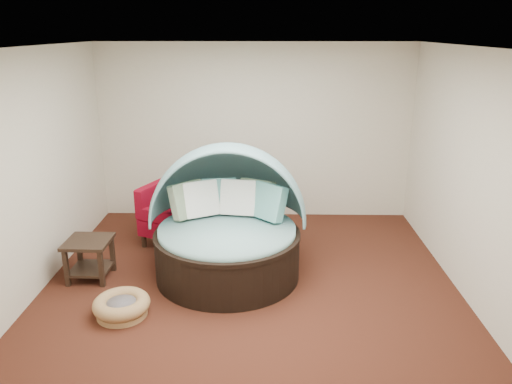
{
  "coord_description": "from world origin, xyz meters",
  "views": [
    {
      "loc": [
        0.18,
        -5.4,
        2.98
      ],
      "look_at": [
        0.06,
        0.6,
        1.01
      ],
      "focal_mm": 35.0,
      "sensor_mm": 36.0,
      "label": 1
    }
  ],
  "objects_px": {
    "canopy_daybed": "(227,216)",
    "red_armchair": "(169,216)",
    "pet_basket": "(122,306)",
    "side_table": "(89,254)"
  },
  "relations": [
    {
      "from": "red_armchair",
      "to": "side_table",
      "type": "relative_size",
      "value": 1.77
    },
    {
      "from": "canopy_daybed",
      "to": "red_armchair",
      "type": "relative_size",
      "value": 2.04
    },
    {
      "from": "canopy_daybed",
      "to": "pet_basket",
      "type": "xyz_separation_m",
      "value": [
        -1.09,
        -1.06,
        -0.66
      ]
    },
    {
      "from": "pet_basket",
      "to": "red_armchair",
      "type": "height_order",
      "value": "red_armchair"
    },
    {
      "from": "canopy_daybed",
      "to": "side_table",
      "type": "bearing_deg",
      "value": -173.99
    },
    {
      "from": "canopy_daybed",
      "to": "pet_basket",
      "type": "distance_m",
      "value": 1.65
    },
    {
      "from": "side_table",
      "to": "red_armchair",
      "type": "bearing_deg",
      "value": 55.44
    },
    {
      "from": "canopy_daybed",
      "to": "side_table",
      "type": "height_order",
      "value": "canopy_daybed"
    },
    {
      "from": "red_armchair",
      "to": "side_table",
      "type": "distance_m",
      "value": 1.37
    },
    {
      "from": "canopy_daybed",
      "to": "red_armchair",
      "type": "bearing_deg",
      "value": 134.28
    }
  ]
}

